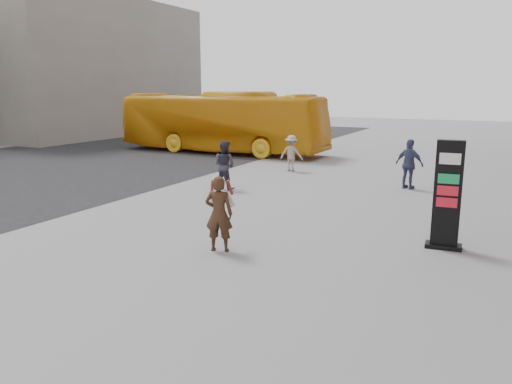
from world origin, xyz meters
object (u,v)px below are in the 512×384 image
at_px(woman, 219,213).
at_px(pedestrian_b, 291,153).
at_px(pedestrian_a, 224,165).
at_px(pedestrian_c, 409,164).
at_px(info_pylon, 447,195).
at_px(bus, 221,122).

bearing_deg(woman, pedestrian_b, -93.33).
bearing_deg(pedestrian_b, woman, 99.59).
distance_m(pedestrian_a, pedestrian_b, 4.74).
xyz_separation_m(woman, pedestrian_a, (-3.36, 6.00, -0.00)).
xyz_separation_m(woman, pedestrian_c, (2.49, 8.95, 0.03)).
bearing_deg(info_pylon, pedestrian_b, 126.54).
height_order(bus, pedestrian_a, bus).
bearing_deg(woman, bus, -77.41).
bearing_deg(pedestrian_a, woman, 124.22).
bearing_deg(pedestrian_a, bus, -53.90).
distance_m(bus, pedestrian_b, 7.31).
bearing_deg(pedestrian_b, pedestrian_c, 156.71).
bearing_deg(pedestrian_b, pedestrian_a, 77.85).
xyz_separation_m(woman, pedestrian_b, (-2.76, 10.70, -0.09)).
distance_m(bus, pedestrian_a, 10.38).
xyz_separation_m(info_pylon, bus, (-13.13, 12.44, 0.45)).
bearing_deg(pedestrian_a, pedestrian_b, -92.31).
relative_size(woman, pedestrian_b, 1.09).
bearing_deg(pedestrian_c, bus, -9.04).
xyz_separation_m(info_pylon, woman, (-4.42, -2.41, -0.35)).
relative_size(info_pylon, woman, 1.45).
relative_size(info_pylon, pedestrian_a, 1.42).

